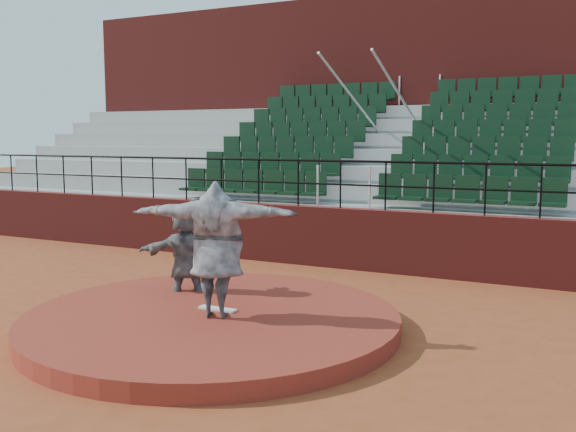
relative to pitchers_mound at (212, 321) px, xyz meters
The scene contains 9 objects.
ground 0.12m from the pitchers_mound, ahead, with size 90.00×90.00×0.00m, color brown.
pitchers_mound is the anchor object (origin of this frame).
pitching_rubber 0.21m from the pitchers_mound, 90.00° to the left, with size 0.60×0.15×0.03m, color white.
boundary_wall 5.03m from the pitchers_mound, 90.00° to the left, with size 24.00×0.30×1.30m, color maroon.
wall_railing 5.35m from the pitchers_mound, 90.00° to the left, with size 24.04×0.05×1.03m.
seating_deck 8.74m from the pitchers_mound, 90.00° to the left, with size 24.00×5.97×4.63m.
press_box_facade 13.06m from the pitchers_mound, 90.00° to the left, with size 24.00×3.00×7.10m, color maroon.
pitcher 1.12m from the pitchers_mound, 36.35° to the right, with size 2.39×0.65×1.95m, color black.
fielder 1.67m from the pitchers_mound, 139.14° to the left, with size 1.60×0.51×1.73m, color black.
Camera 1 is at (5.11, -7.69, 2.81)m, focal length 40.00 mm.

